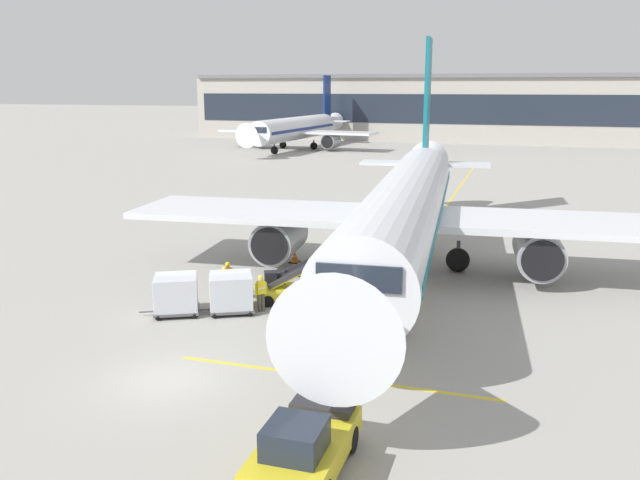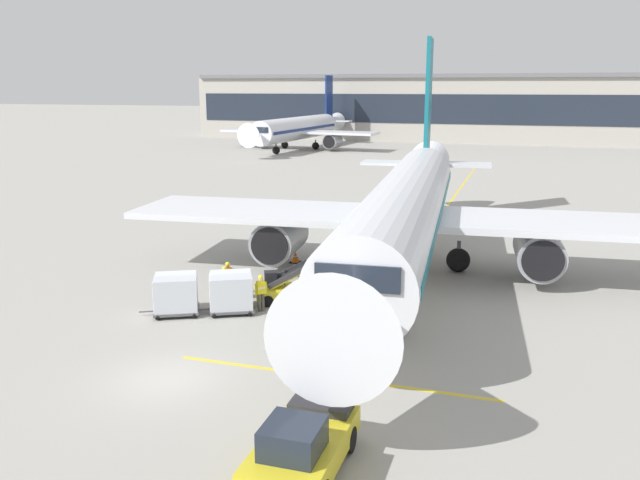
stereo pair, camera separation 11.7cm
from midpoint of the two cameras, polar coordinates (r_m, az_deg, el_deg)
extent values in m
plane|color=#9E9B93|center=(24.61, -12.92, -11.67)|extent=(600.00, 600.00, 0.00)
cylinder|color=silver|center=(35.77, 7.45, 2.66)|extent=(6.58, 31.01, 3.93)
cube|color=#146B7A|center=(35.77, 7.45, 2.66)|extent=(6.51, 29.79, 0.47)
cone|color=silver|center=(19.09, 2.44, -6.63)|extent=(4.06, 4.24, 3.73)
cone|color=silver|center=(54.02, 9.34, 6.46)|extent=(3.87, 6.55, 3.34)
cube|color=silver|center=(38.19, -4.66, 2.50)|extent=(15.10, 7.40, 0.36)
cylinder|color=#93969E|center=(37.62, -3.42, 0.18)|extent=(2.77, 4.20, 2.44)
cylinder|color=black|center=(35.70, -4.33, -0.54)|extent=(2.07, 0.30, 2.07)
cube|color=silver|center=(36.83, 20.18, 1.33)|extent=(15.10, 7.40, 0.36)
cylinder|color=#93969E|center=(36.40, 18.54, -0.93)|extent=(2.77, 4.20, 2.44)
cylinder|color=black|center=(34.42, 18.86, -1.75)|extent=(2.07, 0.30, 2.07)
cube|color=#146B7A|center=(52.11, 9.44, 11.85)|extent=(0.60, 3.70, 9.24)
cube|color=silver|center=(52.12, 9.22, 6.55)|extent=(10.12, 3.31, 0.20)
cube|color=#1E2633|center=(21.49, 3.77, -2.71)|extent=(2.89, 2.00, 0.86)
cylinder|color=#47474C|center=(27.50, 5.44, -5.93)|extent=(0.22, 0.22, 1.10)
sphere|color=black|center=(27.69, 5.42, -7.01)|extent=(1.35, 1.35, 1.35)
cylinder|color=#47474C|center=(38.16, 3.15, -0.44)|extent=(0.22, 0.22, 1.10)
sphere|color=black|center=(38.29, 3.14, -1.24)|extent=(1.35, 1.35, 1.35)
cylinder|color=#47474C|center=(37.66, 12.02, -0.90)|extent=(0.22, 0.22, 1.10)
sphere|color=black|center=(37.80, 11.98, -1.71)|extent=(1.35, 1.35, 1.35)
cube|color=gold|center=(32.09, -2.45, -4.43)|extent=(3.76, 2.97, 0.44)
cube|color=black|center=(32.17, -4.19, -3.34)|extent=(0.79, 0.77, 0.70)
cylinder|color=#333338|center=(32.22, -2.99, -3.20)|extent=(0.08, 0.08, 0.80)
cube|color=gold|center=(31.86, -0.40, -2.04)|extent=(4.65, 2.97, 2.38)
cube|color=black|center=(31.84, -0.40, -1.88)|extent=(4.46, 2.78, 2.23)
cube|color=#333338|center=(31.41, -0.28, -2.03)|extent=(4.22, 2.19, 2.41)
cube|color=#333338|center=(32.25, -0.52, -1.63)|extent=(4.22, 2.19, 2.41)
cylinder|color=black|center=(31.62, -0.13, -5.10)|extent=(0.59, 0.43, 0.56)
cylinder|color=black|center=(33.00, -0.54, -4.31)|extent=(0.59, 0.43, 0.56)
cylinder|color=black|center=(31.34, -4.45, -5.31)|extent=(0.59, 0.43, 0.56)
cylinder|color=black|center=(32.74, -4.67, -4.50)|extent=(0.59, 0.43, 0.56)
cube|color=#515156|center=(30.82, -7.56, -5.85)|extent=(2.51, 2.33, 0.12)
cylinder|color=#4C4C51|center=(30.82, -10.08, -5.96)|extent=(0.66, 0.38, 0.07)
cube|color=silver|center=(30.56, -7.61, -4.42)|extent=(2.37, 2.19, 1.50)
cube|color=silver|center=(30.80, -7.66, -3.26)|extent=(2.03, 1.56, 0.74)
cube|color=silver|center=(30.56, -9.42, -4.48)|extent=(0.67, 1.30, 1.38)
sphere|color=black|center=(31.48, -9.06, -5.61)|extent=(0.30, 0.30, 0.30)
sphere|color=black|center=(30.19, -9.05, -6.44)|extent=(0.30, 0.30, 0.30)
sphere|color=black|center=(31.50, -6.13, -5.50)|extent=(0.30, 0.30, 0.30)
sphere|color=black|center=(30.22, -6.00, -6.32)|extent=(0.30, 0.30, 0.30)
cube|color=#515156|center=(30.98, -12.20, -5.94)|extent=(2.51, 2.33, 0.12)
cylinder|color=#4C4C51|center=(31.10, -14.69, -6.03)|extent=(0.66, 0.38, 0.07)
cube|color=silver|center=(30.73, -12.27, -4.51)|extent=(2.37, 2.19, 1.50)
cube|color=silver|center=(30.97, -12.28, -3.36)|extent=(2.03, 1.56, 0.74)
cube|color=silver|center=(30.80, -14.07, -4.57)|extent=(0.67, 1.30, 1.38)
sphere|color=black|center=(31.70, -13.58, -5.69)|extent=(0.30, 0.30, 0.30)
sphere|color=black|center=(30.42, -13.77, -6.51)|extent=(0.30, 0.30, 0.30)
sphere|color=black|center=(31.60, -10.67, -5.60)|extent=(0.30, 0.30, 0.30)
sphere|color=black|center=(30.32, -10.74, -6.42)|extent=(0.30, 0.30, 0.30)
cube|color=gold|center=(18.58, -1.31, -17.67)|extent=(2.12, 4.41, 0.70)
cube|color=#1E2633|center=(17.57, -2.17, -16.79)|extent=(1.48, 1.55, 0.80)
cube|color=#28282D|center=(19.72, 0.27, -14.15)|extent=(1.79, 0.97, 0.24)
cylinder|color=black|center=(19.63, 2.70, -16.87)|extent=(0.28, 0.76, 0.76)
cylinder|color=black|center=(20.11, -2.60, -16.08)|extent=(0.28, 0.76, 0.76)
cylinder|color=#333847|center=(32.16, -0.68, -4.51)|extent=(0.15, 0.15, 0.86)
cylinder|color=#333847|center=(32.19, -0.99, -4.49)|extent=(0.15, 0.15, 0.86)
cube|color=yellow|center=(31.96, -0.84, -3.27)|extent=(0.40, 0.28, 0.58)
cube|color=white|center=(31.85, -0.89, -3.33)|extent=(0.34, 0.05, 0.08)
sphere|color=tan|center=(31.85, -0.84, -2.56)|extent=(0.21, 0.21, 0.21)
sphere|color=yellow|center=(31.83, -0.84, -2.44)|extent=(0.23, 0.23, 0.23)
cylinder|color=yellow|center=(31.93, -0.42, -3.38)|extent=(0.09, 0.09, 0.56)
cylinder|color=yellow|center=(32.03, -1.26, -3.32)|extent=(0.09, 0.09, 0.56)
cylinder|color=#514C42|center=(30.77, -4.86, -5.38)|extent=(0.15, 0.15, 0.86)
cylinder|color=#514C42|center=(30.72, -5.18, -5.42)|extent=(0.15, 0.15, 0.86)
cube|color=yellow|center=(30.52, -5.05, -4.12)|extent=(0.44, 0.43, 0.58)
cube|color=white|center=(30.41, -4.97, -4.18)|extent=(0.26, 0.23, 0.08)
sphere|color=beige|center=(30.40, -5.06, -3.38)|extent=(0.21, 0.21, 0.21)
sphere|color=yellow|center=(30.38, -5.06, -3.25)|extent=(0.23, 0.23, 0.23)
cylinder|color=yellow|center=(30.61, -4.62, -4.15)|extent=(0.09, 0.09, 0.56)
cylinder|color=yellow|center=(30.47, -5.47, -4.26)|extent=(0.09, 0.09, 0.56)
cylinder|color=black|center=(32.44, -8.13, -4.48)|extent=(0.15, 0.15, 0.86)
cylinder|color=black|center=(32.27, -8.10, -4.58)|extent=(0.15, 0.15, 0.86)
cube|color=orange|center=(32.15, -8.16, -3.31)|extent=(0.40, 0.45, 0.58)
cube|color=white|center=(32.16, -7.94, -3.29)|extent=(0.18, 0.30, 0.08)
sphere|color=tan|center=(32.04, -8.18, -2.60)|extent=(0.21, 0.21, 0.21)
sphere|color=yellow|center=(32.02, -8.19, -2.48)|extent=(0.23, 0.23, 0.23)
cylinder|color=orange|center=(32.39, -8.19, -3.27)|extent=(0.09, 0.09, 0.56)
cylinder|color=orange|center=(31.93, -8.12, -3.51)|extent=(0.09, 0.09, 0.56)
cylinder|color=#514C42|center=(33.17, -7.70, -4.07)|extent=(0.15, 0.15, 0.86)
cylinder|color=#514C42|center=(33.13, -8.01, -4.10)|extent=(0.15, 0.15, 0.86)
cube|color=orange|center=(32.95, -7.89, -2.89)|extent=(0.45, 0.42, 0.58)
cube|color=white|center=(32.83, -7.84, -2.95)|extent=(0.28, 0.22, 0.08)
sphere|color=#9E7051|center=(32.84, -7.92, -2.20)|extent=(0.21, 0.21, 0.21)
sphere|color=yellow|center=(32.82, -7.92, -2.08)|extent=(0.23, 0.23, 0.23)
cylinder|color=orange|center=(33.01, -7.48, -2.93)|extent=(0.09, 0.09, 0.56)
cylinder|color=orange|center=(32.91, -8.30, -3.01)|extent=(0.09, 0.09, 0.56)
cube|color=black|center=(36.33, -1.32, -3.08)|extent=(0.65, 0.65, 0.05)
cone|color=orange|center=(36.23, -1.32, -2.52)|extent=(0.52, 0.52, 0.69)
cylinder|color=white|center=(36.22, -1.32, -2.47)|extent=(0.29, 0.29, 0.08)
cube|color=black|center=(39.04, -2.07, -1.93)|extent=(0.62, 0.62, 0.05)
cone|color=orange|center=(38.95, -2.07, -1.43)|extent=(0.50, 0.50, 0.65)
cylinder|color=white|center=(38.94, -2.08, -1.39)|extent=(0.27, 0.27, 0.08)
cube|color=black|center=(39.21, -0.15, -1.85)|extent=(0.53, 0.53, 0.05)
cone|color=orange|center=(39.14, -0.15, -1.42)|extent=(0.43, 0.43, 0.56)
cylinder|color=white|center=(39.13, -0.15, -1.38)|extent=(0.23, 0.23, 0.07)
cube|color=yellow|center=(36.69, 6.75, -3.05)|extent=(0.20, 110.00, 0.01)
cube|color=yellow|center=(24.12, 1.16, -11.84)|extent=(12.00, 0.20, 0.01)
cube|color=#A8A399|center=(134.26, 11.61, 11.08)|extent=(100.04, 21.69, 11.71)
cube|color=#1E2633|center=(123.43, 11.04, 11.08)|extent=(97.03, 0.10, 5.27)
cube|color=slate|center=(132.04, 11.63, 13.74)|extent=(99.04, 18.43, 0.70)
cylinder|color=silver|center=(109.08, -2.00, 9.64)|extent=(5.59, 26.62, 3.73)
cube|color=navy|center=(109.08, -2.00, 9.64)|extent=(5.55, 25.57, 0.45)
cone|color=silver|center=(95.50, -5.69, 9.08)|extent=(3.80, 3.97, 3.54)
cone|color=silver|center=(124.04, 1.05, 10.21)|extent=(3.58, 6.17, 3.17)
cube|color=silver|center=(112.70, -5.18, 9.43)|extent=(12.89, 6.16, 0.36)
cylinder|color=#93969E|center=(111.99, -4.94, 8.72)|extent=(2.55, 3.59, 2.31)
cylinder|color=black|center=(110.41, -5.35, 8.65)|extent=(1.97, 0.26, 1.96)
cube|color=silver|center=(107.11, 1.63, 9.28)|extent=(12.89, 6.16, 0.36)
cylinder|color=#93969E|center=(106.98, 1.14, 8.56)|extent=(2.55, 3.59, 2.31)
cylinder|color=black|center=(105.33, 0.80, 8.49)|extent=(1.97, 0.26, 1.96)
cube|color=navy|center=(122.49, 0.81, 12.24)|extent=(0.50, 3.18, 7.93)
cube|color=silver|center=(122.35, 0.75, 10.30)|extent=(8.66, 2.71, 0.20)
cube|color=#1E2633|center=(97.78, -4.98, 9.52)|extent=(2.72, 1.86, 0.82)
cylinder|color=#47474C|center=(102.07, -3.80, 8.05)|extent=(0.22, 0.22, 0.98)
sphere|color=black|center=(102.11, -3.80, 7.77)|extent=(1.21, 1.21, 1.21)
cylinder|color=#47474C|center=(111.59, -3.05, 8.50)|extent=(0.22, 0.22, 0.98)
sphere|color=black|center=(111.64, -3.04, 8.25)|extent=(1.21, 1.21, 1.21)
cylinder|color=#47474C|center=(109.38, -0.36, 8.42)|extent=(0.22, 0.22, 0.98)
sphere|color=black|center=(109.42, -0.36, 8.16)|extent=(1.21, 1.21, 1.21)
camera|label=1|loc=(0.06, -89.89, 0.02)|focal=36.90mm
camera|label=2|loc=(0.06, 90.11, -0.02)|focal=36.90mm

